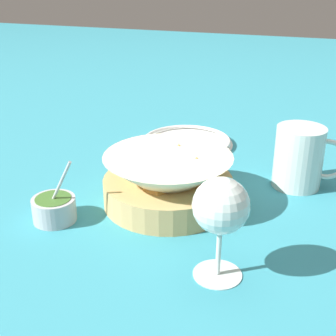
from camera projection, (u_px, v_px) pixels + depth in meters
ground_plane at (152, 198)px, 0.85m from camera, size 4.00×4.00×0.00m
food_basket at (168, 182)px, 0.82m from camera, size 0.23×0.23×0.10m
sauce_cup at (54, 208)px, 0.77m from camera, size 0.08×0.07×0.11m
wine_glass at (221, 209)px, 0.60m from camera, size 0.08×0.08×0.15m
beer_mug at (299, 159)px, 0.87m from camera, size 0.13×0.09×0.12m
side_plate at (187, 142)px, 1.08m from camera, size 0.21×0.21×0.01m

